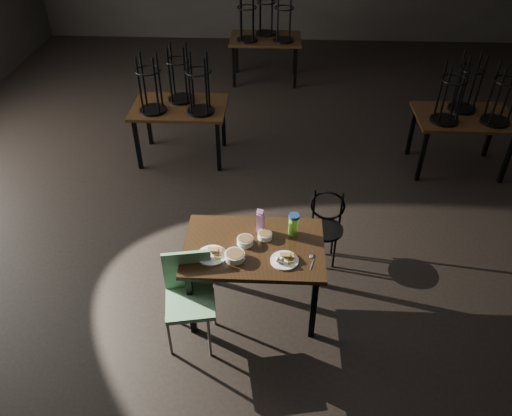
{
  "coord_description": "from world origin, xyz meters",
  "views": [
    {
      "loc": [
        -0.1,
        -4.57,
        3.59
      ],
      "look_at": [
        -0.27,
        -1.01,
        0.85
      ],
      "focal_mm": 35.0,
      "sensor_mm": 36.0,
      "label": 1
    }
  ],
  "objects_px": {
    "main_table": "(254,253)",
    "school_chair": "(189,292)",
    "juice_carton": "(261,221)",
    "bentwood_chair": "(326,222)",
    "water_bottle": "(294,224)"
  },
  "relations": [
    {
      "from": "juice_carton",
      "to": "water_bottle",
      "type": "height_order",
      "value": "juice_carton"
    },
    {
      "from": "main_table",
      "to": "bentwood_chair",
      "type": "distance_m",
      "value": 1.01
    },
    {
      "from": "bentwood_chair",
      "to": "school_chair",
      "type": "relative_size",
      "value": 0.89
    },
    {
      "from": "main_table",
      "to": "water_bottle",
      "type": "relative_size",
      "value": 5.78
    },
    {
      "from": "juice_carton",
      "to": "bentwood_chair",
      "type": "relative_size",
      "value": 0.31
    },
    {
      "from": "main_table",
      "to": "bentwood_chair",
      "type": "relative_size",
      "value": 1.57
    },
    {
      "from": "main_table",
      "to": "juice_carton",
      "type": "height_order",
      "value": "juice_carton"
    },
    {
      "from": "main_table",
      "to": "school_chair",
      "type": "relative_size",
      "value": 1.39
    },
    {
      "from": "main_table",
      "to": "school_chair",
      "type": "xyz_separation_m",
      "value": [
        -0.52,
        -0.34,
        -0.15
      ]
    },
    {
      "from": "juice_carton",
      "to": "school_chair",
      "type": "distance_m",
      "value": 0.86
    },
    {
      "from": "main_table",
      "to": "bentwood_chair",
      "type": "xyz_separation_m",
      "value": [
        0.68,
        0.72,
        -0.22
      ]
    },
    {
      "from": "main_table",
      "to": "juice_carton",
      "type": "relative_size",
      "value": 5.03
    },
    {
      "from": "main_table",
      "to": "bentwood_chair",
      "type": "bearing_deg",
      "value": 46.39
    },
    {
      "from": "juice_carton",
      "to": "main_table",
      "type": "bearing_deg",
      "value": -103.46
    },
    {
      "from": "water_bottle",
      "to": "bentwood_chair",
      "type": "distance_m",
      "value": 0.76
    }
  ]
}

